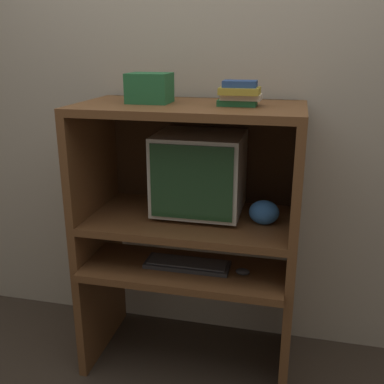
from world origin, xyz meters
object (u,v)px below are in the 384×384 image
at_px(keyboard, 187,264).
at_px(book_stack, 240,94).
at_px(snack_bag, 264,212).
at_px(mouse, 243,272).
at_px(storage_box, 150,88).
at_px(crt_monitor, 200,173).

height_order(keyboard, book_stack, book_stack).
height_order(snack_bag, book_stack, book_stack).
bearing_deg(snack_bag, book_stack, 178.58).
relative_size(mouse, book_stack, 0.35).
xyz_separation_m(keyboard, storage_box, (-0.21, 0.12, 0.81)).
bearing_deg(keyboard, storage_box, 148.87).
bearing_deg(snack_bag, keyboard, -163.80).
relative_size(book_stack, storage_box, 0.98).
distance_m(snack_bag, storage_box, 0.78).
height_order(keyboard, storage_box, storage_box).
bearing_deg(book_stack, crt_monitor, 160.48).
distance_m(mouse, storage_box, 0.95).
distance_m(crt_monitor, keyboard, 0.44).
bearing_deg(mouse, snack_bag, 57.56).
xyz_separation_m(crt_monitor, book_stack, (0.19, -0.07, 0.39)).
height_order(crt_monitor, mouse, crt_monitor).
relative_size(mouse, storage_box, 0.34).
xyz_separation_m(crt_monitor, snack_bag, (0.32, -0.07, -0.15)).
height_order(crt_monitor, keyboard, crt_monitor).
bearing_deg(storage_box, keyboard, -31.13).
bearing_deg(snack_bag, mouse, -122.44).
xyz_separation_m(snack_bag, storage_box, (-0.55, 0.02, 0.55)).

